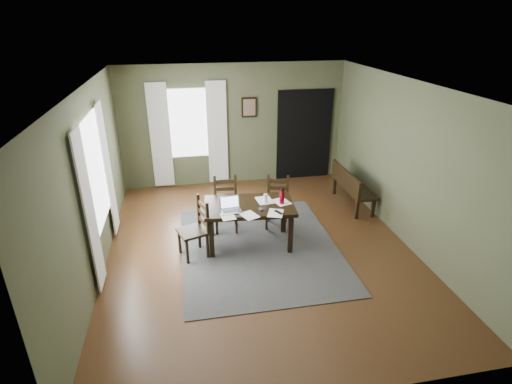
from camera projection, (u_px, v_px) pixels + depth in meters
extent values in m
cube|color=#492C16|center=(259.00, 247.00, 6.79)|extent=(5.00, 6.00, 0.01)
cube|color=#4A5034|center=(234.00, 125.00, 8.93)|extent=(5.00, 0.02, 2.70)
cube|color=#4A5034|center=(325.00, 294.00, 3.55)|extent=(5.00, 0.02, 2.70)
cube|color=#4A5034|center=(92.00, 185.00, 5.82)|extent=(0.02, 6.00, 2.70)
cube|color=#4A5034|center=(406.00, 163.00, 6.66)|extent=(0.02, 6.00, 2.70)
cube|color=white|center=(260.00, 85.00, 5.69)|extent=(5.00, 6.00, 0.02)
cube|color=#3B3B3B|center=(259.00, 247.00, 6.79)|extent=(2.60, 3.20, 0.01)
cube|color=black|center=(249.00, 206.00, 6.61)|extent=(1.54, 1.00, 0.06)
cube|color=black|center=(249.00, 209.00, 6.63)|extent=(1.37, 0.83, 0.05)
cube|color=black|center=(212.00, 239.00, 6.40)|extent=(0.08, 0.08, 0.63)
cube|color=black|center=(211.00, 219.00, 7.02)|extent=(0.08, 0.08, 0.63)
cube|color=black|center=(290.00, 235.00, 6.52)|extent=(0.08, 0.08, 0.63)
cube|color=black|center=(283.00, 216.00, 7.15)|extent=(0.08, 0.08, 0.63)
cube|color=black|center=(193.00, 232.00, 6.38)|extent=(0.55, 0.55, 0.04)
cube|color=black|center=(180.00, 242.00, 6.53)|extent=(0.05, 0.05, 0.42)
cube|color=black|center=(199.00, 236.00, 6.69)|extent=(0.05, 0.05, 0.42)
cube|color=black|center=(187.00, 252.00, 6.25)|extent=(0.05, 0.05, 0.42)
cube|color=black|center=(208.00, 246.00, 6.41)|extent=(0.05, 0.05, 0.42)
cube|color=black|center=(198.00, 209.00, 6.50)|extent=(0.06, 0.06, 0.53)
cube|color=black|center=(207.00, 218.00, 6.21)|extent=(0.06, 0.06, 0.53)
cube|color=black|center=(203.00, 221.00, 6.41)|extent=(0.13, 0.31, 0.07)
cube|color=black|center=(203.00, 213.00, 6.35)|extent=(0.13, 0.31, 0.07)
cube|color=black|center=(202.00, 205.00, 6.29)|extent=(0.13, 0.31, 0.07)
cube|color=black|center=(226.00, 207.00, 7.18)|extent=(0.47, 0.47, 0.04)
cube|color=black|center=(217.00, 223.00, 7.10)|extent=(0.05, 0.05, 0.42)
cube|color=black|center=(217.00, 214.00, 7.42)|extent=(0.05, 0.05, 0.42)
cube|color=black|center=(236.00, 223.00, 7.12)|extent=(0.05, 0.05, 0.42)
cube|color=black|center=(236.00, 214.00, 7.44)|extent=(0.05, 0.05, 0.42)
cube|color=black|center=(215.00, 189.00, 7.23)|extent=(0.05, 0.05, 0.54)
cube|color=black|center=(236.00, 188.00, 7.25)|extent=(0.05, 0.05, 0.54)
cube|color=black|center=(226.00, 196.00, 7.30)|extent=(0.32, 0.06, 0.07)
cube|color=black|center=(225.00, 189.00, 7.24)|extent=(0.32, 0.06, 0.07)
cube|color=black|center=(225.00, 181.00, 7.18)|extent=(0.32, 0.06, 0.07)
cube|color=black|center=(277.00, 205.00, 7.29)|extent=(0.52, 0.52, 0.04)
cube|color=black|center=(267.00, 220.00, 7.25)|extent=(0.05, 0.05, 0.40)
cube|color=black|center=(269.00, 211.00, 7.55)|extent=(0.05, 0.05, 0.40)
cube|color=black|center=(285.00, 221.00, 7.21)|extent=(0.05, 0.05, 0.40)
cube|color=black|center=(286.00, 213.00, 7.51)|extent=(0.05, 0.05, 0.40)
cube|color=black|center=(269.00, 188.00, 7.37)|extent=(0.06, 0.06, 0.51)
cube|color=black|center=(288.00, 189.00, 7.33)|extent=(0.06, 0.06, 0.51)
cube|color=black|center=(278.00, 195.00, 7.41)|extent=(0.30, 0.12, 0.07)
cube|color=black|center=(278.00, 188.00, 7.35)|extent=(0.30, 0.12, 0.07)
cube|color=black|center=(278.00, 181.00, 7.30)|extent=(0.30, 0.12, 0.07)
cube|color=black|center=(354.00, 186.00, 8.15)|extent=(0.45, 1.38, 0.06)
cube|color=black|center=(373.00, 208.00, 7.73)|extent=(0.06, 0.06, 0.39)
cube|color=black|center=(357.00, 209.00, 7.68)|extent=(0.06, 0.06, 0.39)
cube|color=black|center=(349.00, 185.00, 8.80)|extent=(0.06, 0.06, 0.39)
cube|color=black|center=(335.00, 186.00, 8.74)|extent=(0.06, 0.06, 0.39)
cube|color=black|center=(345.00, 178.00, 8.03)|extent=(0.05, 1.38, 0.34)
cube|color=#B7B7BC|center=(231.00, 211.00, 6.36)|extent=(0.34, 0.25, 0.02)
cube|color=#B7B7BC|center=(229.00, 202.00, 6.42)|extent=(0.33, 0.08, 0.21)
cube|color=silver|center=(230.00, 202.00, 6.41)|extent=(0.29, 0.07, 0.17)
cube|color=#3F3F42|center=(231.00, 211.00, 6.35)|extent=(0.28, 0.16, 0.00)
cube|color=#3F3F42|center=(261.00, 209.00, 6.40)|extent=(0.06, 0.09, 0.03)
cube|color=black|center=(279.00, 212.00, 6.32)|extent=(0.11, 0.17, 0.02)
cylinder|color=silver|center=(266.00, 198.00, 6.65)|extent=(0.07, 0.07, 0.15)
cylinder|color=maroon|center=(282.00, 197.00, 6.58)|extent=(0.09, 0.09, 0.24)
cylinder|color=black|center=(282.00, 189.00, 6.53)|extent=(0.05, 0.05, 0.04)
cube|color=white|center=(228.00, 216.00, 6.20)|extent=(0.24, 0.30, 0.00)
cube|color=white|center=(276.00, 213.00, 6.31)|extent=(0.32, 0.37, 0.00)
cube|color=white|center=(264.00, 200.00, 6.74)|extent=(0.29, 0.35, 0.00)
cube|color=white|center=(282.00, 202.00, 6.69)|extent=(0.32, 0.36, 0.00)
cube|color=white|center=(249.00, 215.00, 6.24)|extent=(0.33, 0.36, 0.00)
cube|color=white|center=(95.00, 174.00, 5.96)|extent=(0.01, 1.30, 1.70)
cube|color=white|center=(188.00, 123.00, 8.70)|extent=(1.00, 0.01, 1.50)
cube|color=silver|center=(90.00, 213.00, 5.33)|extent=(0.03, 0.48, 2.30)
cube|color=silver|center=(108.00, 170.00, 6.80)|extent=(0.03, 0.48, 2.30)
cube|color=silver|center=(160.00, 136.00, 8.67)|extent=(0.44, 0.03, 2.30)
cube|color=silver|center=(217.00, 134.00, 8.88)|extent=(0.44, 0.03, 2.30)
cube|color=black|center=(249.00, 107.00, 8.80)|extent=(0.34, 0.03, 0.44)
cube|color=brown|center=(249.00, 107.00, 8.79)|extent=(0.27, 0.01, 0.36)
cube|color=black|center=(304.00, 135.00, 9.31)|extent=(1.30, 0.03, 2.10)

